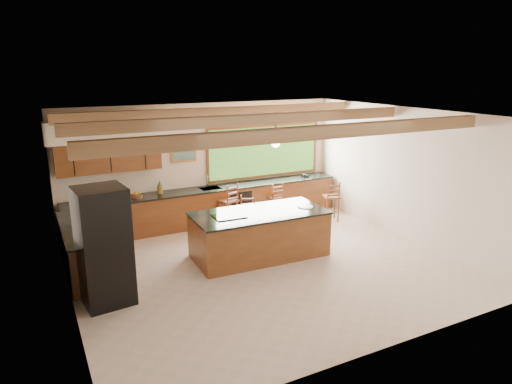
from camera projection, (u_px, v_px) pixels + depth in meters
name	position (u px, v px, depth m)	size (l,w,h in m)	color
ground	(265.00, 265.00, 9.15)	(7.20, 7.20, 0.00)	beige
room_shell	(242.00, 152.00, 9.05)	(7.27, 6.54, 3.02)	beige
counter_run	(185.00, 214.00, 10.83)	(7.12, 3.10, 1.24)	brown
island	(259.00, 234.00, 9.50)	(2.80, 1.40, 0.98)	brown
refrigerator	(104.00, 246.00, 7.47)	(0.85, 0.83, 2.00)	black
bar_stool_a	(248.00, 212.00, 10.48)	(0.49, 0.49, 1.07)	brown
bar_stool_b	(229.00, 202.00, 11.14)	(0.51, 0.51, 1.13)	brown
bar_stool_c	(276.00, 198.00, 11.75)	(0.36, 0.36, 0.98)	brown
bar_stool_d	(333.00, 198.00, 11.64)	(0.48, 0.48, 1.06)	brown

